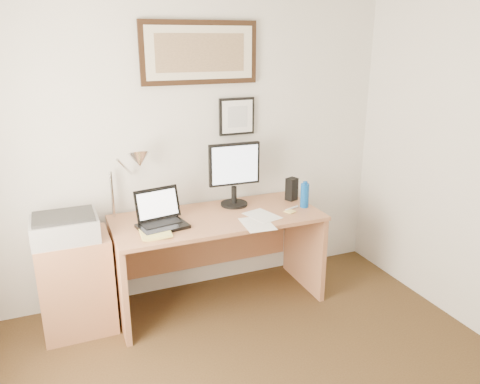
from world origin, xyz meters
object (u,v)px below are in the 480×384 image
printer (65,227)px  side_cabinet (77,284)px  book (140,233)px  water_bottle (305,195)px  lcd_monitor (234,171)px  laptop (161,218)px  desk (214,240)px

printer → side_cabinet: bearing=33.5°
book → printer: (-0.48, 0.16, 0.06)m
water_bottle → lcd_monitor: 0.60m
water_bottle → lcd_monitor: (-0.51, 0.25, 0.19)m
laptop → side_cabinet: bearing=173.4°
water_bottle → book: size_ratio=0.68×
side_cabinet → lcd_monitor: (1.28, 0.12, 0.68)m
water_bottle → laptop: bearing=177.5°
side_cabinet → desk: size_ratio=0.46×
printer → desk: bearing=3.0°
side_cabinet → lcd_monitor: bearing=5.6°
book → desk: bearing=19.2°
side_cabinet → laptop: bearing=-6.6°
lcd_monitor → printer: size_ratio=1.18×
laptop → lcd_monitor: (0.66, 0.20, 0.23)m
water_bottle → printer: size_ratio=0.45×
side_cabinet → book: 0.62m
book → side_cabinet: bearing=157.9°
desk → lcd_monitor: bearing=23.1°
laptop → lcd_monitor: size_ratio=0.73×
laptop → printer: size_ratio=0.86×
water_bottle → desk: 0.81m
side_cabinet → printer: (-0.03, -0.02, 0.45)m
water_bottle → laptop: (-1.17, 0.05, -0.04)m
laptop → printer: laptop is taller
lcd_monitor → printer: 1.34m
desk → laptop: 0.55m
lcd_monitor → printer: lcd_monitor is taller
water_bottle → desk: size_ratio=0.12×
book → printer: size_ratio=0.65×
printer → laptop: bearing=-4.3°
side_cabinet → lcd_monitor: lcd_monitor is taller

